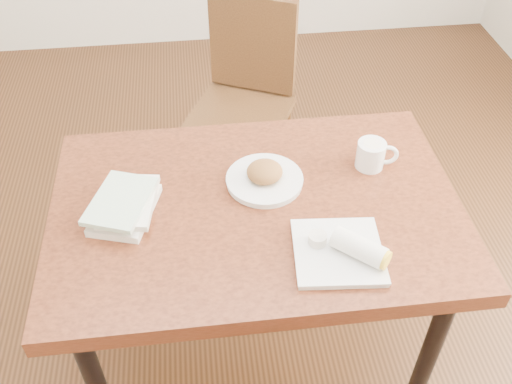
{
  "coord_description": "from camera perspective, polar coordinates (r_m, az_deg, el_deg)",
  "views": [
    {
      "loc": [
        -0.15,
        -1.27,
        1.99
      ],
      "look_at": [
        0.0,
        0.0,
        0.8
      ],
      "focal_mm": 40.0,
      "sensor_mm": 36.0,
      "label": 1
    }
  ],
  "objects": [
    {
      "name": "ground",
      "position": [
        2.36,
        0.0,
        -14.43
      ],
      "size": [
        4.0,
        5.0,
        0.01
      ],
      "primitive_type": "cube",
      "color": "#472814",
      "rests_on": "ground"
    },
    {
      "name": "table",
      "position": [
        1.83,
        0.0,
        -2.96
      ],
      "size": [
        1.28,
        0.86,
        0.75
      ],
      "color": "brown",
      "rests_on": "ground"
    },
    {
      "name": "plate_burrito",
      "position": [
        1.63,
        8.86,
        -5.79
      ],
      "size": [
        0.27,
        0.27,
        0.08
      ],
      "color": "white",
      "rests_on": "table"
    },
    {
      "name": "plate_scone",
      "position": [
        1.83,
        0.87,
        1.5
      ],
      "size": [
        0.25,
        0.25,
        0.08
      ],
      "color": "white",
      "rests_on": "table"
    },
    {
      "name": "chair_far",
      "position": [
        2.65,
        -1.05,
        10.08
      ],
      "size": [
        0.56,
        0.56,
        0.95
      ],
      "color": "#4D3016",
      "rests_on": "ground"
    },
    {
      "name": "book_stack",
      "position": [
        1.77,
        -12.98,
        -1.26
      ],
      "size": [
        0.23,
        0.28,
        0.06
      ],
      "color": "white",
      "rests_on": "table"
    },
    {
      "name": "coffee_mug",
      "position": [
        1.92,
        11.53,
        3.72
      ],
      "size": [
        0.14,
        0.09,
        0.09
      ],
      "color": "white",
      "rests_on": "table"
    }
  ]
}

